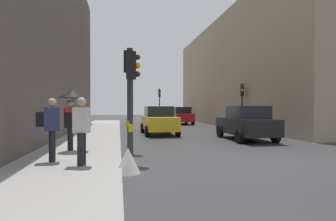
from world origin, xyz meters
TOP-DOWN VIEW (x-y plane):
  - ground_plane at (0.00, 0.00)m, footprint 120.00×120.00m
  - sidewalk_kerb at (-6.02, 6.00)m, footprint 2.98×40.00m
  - building_facade_right at (10.53, 16.71)m, footprint 12.00×26.78m
  - traffic_light_far_median at (0.01, 22.91)m, footprint 0.24×0.43m
  - traffic_light_mid_street at (4.22, 10.35)m, footprint 0.34×0.45m
  - traffic_light_near_right at (-4.21, 2.38)m, footprint 0.44×0.36m
  - traffic_light_near_left at (-4.20, 0.22)m, footprint 0.44×0.26m
  - car_yellow_taxi at (-2.13, 8.77)m, footprint 2.07×4.23m
  - car_green_estate at (2.11, 25.68)m, footprint 2.22×4.30m
  - car_red_sedan at (1.69, 19.12)m, footprint 2.03×4.20m
  - car_dark_suv at (1.86, 4.95)m, footprint 2.13×4.26m
  - pedestrian_with_umbrella at (-6.23, 1.95)m, footprint 1.00×1.00m
  - pedestrian_with_black_backpack at (-5.60, -0.77)m, footprint 0.64×0.39m
  - pedestrian_with_grey_backpack at (-6.48, -0.08)m, footprint 0.63×0.37m
  - warning_sign_triangle at (-4.37, -1.21)m, footprint 0.64×0.64m

SIDE VIEW (x-z plane):
  - ground_plane at x=0.00m, z-range 0.00..0.00m
  - sidewalk_kerb at x=-6.02m, z-range 0.00..0.16m
  - warning_sign_triangle at x=-4.37m, z-range 0.00..0.65m
  - car_yellow_taxi at x=-2.13m, z-range 0.00..1.76m
  - car_green_estate at x=2.11m, z-range 0.00..1.76m
  - car_red_sedan at x=1.69m, z-range 0.00..1.76m
  - car_dark_suv at x=1.86m, z-range 0.00..1.76m
  - pedestrian_with_black_backpack at x=-5.60m, z-range 0.28..2.05m
  - pedestrian_with_grey_backpack at x=-6.48m, z-range 0.28..2.05m
  - pedestrian_with_umbrella at x=-6.23m, z-range 0.77..2.91m
  - traffic_light_mid_street at x=4.22m, z-range 0.66..4.12m
  - traffic_light_near_left at x=-4.20m, z-range 0.66..4.13m
  - traffic_light_far_median at x=0.01m, z-range 0.74..4.65m
  - traffic_light_near_right at x=-4.21m, z-range 0.75..4.70m
  - building_facade_right at x=10.53m, z-range 0.00..10.10m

